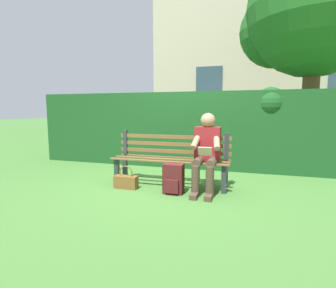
{
  "coord_description": "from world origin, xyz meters",
  "views": [
    {
      "loc": [
        -1.19,
        3.98,
        1.21
      ],
      "look_at": [
        0.0,
        0.1,
        0.69
      ],
      "focal_mm": 28.21,
      "sensor_mm": 36.0,
      "label": 1
    }
  ],
  "objects_px": {
    "park_bench": "(171,158)",
    "handbag": "(126,181)",
    "person_seated": "(206,150)",
    "tree": "(308,13)",
    "backpack": "(173,179)"
  },
  "relations": [
    {
      "from": "tree",
      "to": "backpack",
      "type": "xyz_separation_m",
      "value": [
        2.17,
        3.03,
        -3.08
      ]
    },
    {
      "from": "person_seated",
      "to": "handbag",
      "type": "height_order",
      "value": "person_seated"
    },
    {
      "from": "person_seated",
      "to": "handbag",
      "type": "relative_size",
      "value": 3.19
    },
    {
      "from": "park_bench",
      "to": "tree",
      "type": "distance_m",
      "value": 4.5
    },
    {
      "from": "park_bench",
      "to": "handbag",
      "type": "relative_size",
      "value": 5.18
    },
    {
      "from": "park_bench",
      "to": "backpack",
      "type": "relative_size",
      "value": 4.34
    },
    {
      "from": "park_bench",
      "to": "handbag",
      "type": "distance_m",
      "value": 0.81
    },
    {
      "from": "park_bench",
      "to": "person_seated",
      "type": "relative_size",
      "value": 1.62
    },
    {
      "from": "park_bench",
      "to": "person_seated",
      "type": "bearing_deg",
      "value": 163.61
    },
    {
      "from": "park_bench",
      "to": "person_seated",
      "type": "xyz_separation_m",
      "value": [
        -0.6,
        0.18,
        0.17
      ]
    },
    {
      "from": "backpack",
      "to": "park_bench",
      "type": "bearing_deg",
      "value": -69.49
    },
    {
      "from": "person_seated",
      "to": "backpack",
      "type": "relative_size",
      "value": 2.68
    },
    {
      "from": "backpack",
      "to": "person_seated",
      "type": "bearing_deg",
      "value": -148.84
    },
    {
      "from": "person_seated",
      "to": "handbag",
      "type": "distance_m",
      "value": 1.34
    },
    {
      "from": "person_seated",
      "to": "park_bench",
      "type": "bearing_deg",
      "value": -16.39
    }
  ]
}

